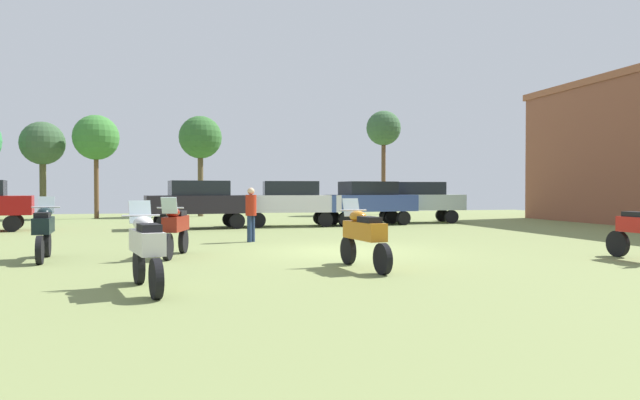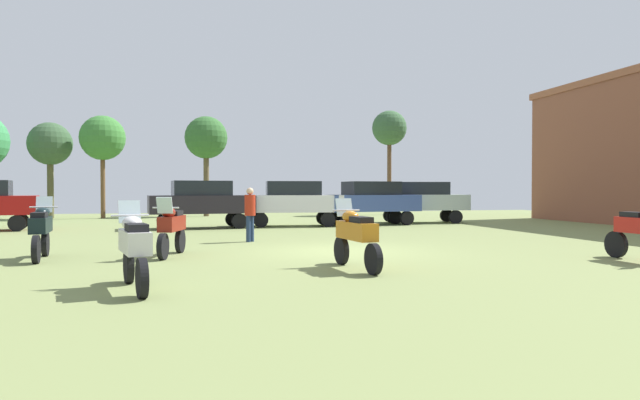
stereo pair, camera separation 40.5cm
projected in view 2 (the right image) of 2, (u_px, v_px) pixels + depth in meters
ground_plane at (341, 252)px, 14.78m from camera, size 44.00×52.00×0.02m
motorcycle_3 at (41, 229)px, 13.01m from camera, size 0.62×2.08×1.47m
motorcycle_4 at (172, 227)px, 13.65m from camera, size 0.75×2.07×1.46m
motorcycle_5 at (134, 246)px, 9.07m from camera, size 0.75×2.11×1.45m
motorcycle_6 at (356, 235)px, 11.45m from camera, size 0.64×2.22×1.44m
car_1 at (201, 201)px, 23.53m from camera, size 4.49×2.30×2.00m
car_2 at (422, 199)px, 27.48m from camera, size 4.51×2.40×2.00m
car_3 at (293, 200)px, 24.93m from camera, size 4.43×2.15×2.00m
car_4 at (371, 200)px, 25.81m from camera, size 4.48×2.30×2.00m
person_1 at (250, 210)px, 17.45m from camera, size 0.48×0.48×1.69m
tree_1 at (50, 145)px, 31.65m from camera, size 2.41×2.41×5.44m
tree_4 at (206, 139)px, 34.21m from camera, size 2.59×2.59×6.11m
tree_5 at (103, 139)px, 31.67m from camera, size 2.52×2.52×5.82m
tree_6 at (389, 130)px, 36.36m from camera, size 2.25×2.25×6.77m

